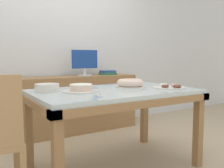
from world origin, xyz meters
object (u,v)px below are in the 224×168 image
object	(u,v)px
book_stack	(108,73)
tealight_left_edge	(82,87)
computer_monitor	(85,62)
cake_chocolate_round	(81,89)
pastry_platter	(170,87)
plate_stack	(47,88)
cake_golden_bundt	(130,83)
tealight_near_front	(100,96)
tealight_centre	(143,89)

from	to	relation	value
book_stack	tealight_left_edge	bearing A→B (deg)	-131.36
computer_monitor	cake_chocolate_round	world-z (taller)	computer_monitor
pastry_platter	tealight_left_edge	bearing A→B (deg)	148.06
plate_stack	tealight_left_edge	size ratio (longest dim) A/B	5.25
pastry_platter	cake_golden_bundt	bearing A→B (deg)	135.26
computer_monitor	plate_stack	size ratio (longest dim) A/B	2.02
pastry_platter	plate_stack	bearing A→B (deg)	160.85
plate_stack	tealight_near_front	size ratio (longest dim) A/B	5.25
pastry_platter	plate_stack	size ratio (longest dim) A/B	1.51
book_stack	tealight_near_front	size ratio (longest dim) A/B	6.36
plate_stack	book_stack	bearing A→B (deg)	40.98
book_stack	tealight_centre	bearing A→B (deg)	-108.52
cake_chocolate_round	tealight_left_edge	bearing A→B (deg)	64.16
pastry_platter	cake_chocolate_round	bearing A→B (deg)	165.82
tealight_left_edge	tealight_near_front	size ratio (longest dim) A/B	1.00
plate_stack	tealight_left_edge	distance (m)	0.37
cake_golden_bundt	plate_stack	size ratio (longest dim) A/B	1.38
computer_monitor	tealight_left_edge	world-z (taller)	computer_monitor
book_stack	cake_chocolate_round	xyz separation A→B (m)	(-1.02, -1.27, -0.04)
pastry_platter	tealight_left_edge	world-z (taller)	pastry_platter
computer_monitor	tealight_left_edge	bearing A→B (deg)	-116.92
pastry_platter	plate_stack	world-z (taller)	plate_stack
book_stack	cake_golden_bundt	world-z (taller)	book_stack
plate_stack	cake_golden_bundt	bearing A→B (deg)	-7.39
computer_monitor	tealight_near_front	size ratio (longest dim) A/B	10.60
computer_monitor	book_stack	xyz separation A→B (m)	(0.38, 0.00, -0.16)
book_stack	tealight_near_front	world-z (taller)	book_stack
pastry_platter	tealight_near_front	distance (m)	0.87
cake_chocolate_round	tealight_near_front	size ratio (longest dim) A/B	7.97
tealight_left_edge	tealight_centre	size ratio (longest dim) A/B	1.00
pastry_platter	tealight_centre	bearing A→B (deg)	174.36
cake_golden_bundt	plate_stack	xyz separation A→B (m)	(-0.82, 0.11, -0.00)
tealight_left_edge	pastry_platter	bearing A→B (deg)	-31.94
cake_golden_bundt	tealight_left_edge	size ratio (longest dim) A/B	7.23
book_stack	cake_golden_bundt	distance (m)	1.29
cake_golden_bundt	plate_stack	bearing A→B (deg)	172.61
plate_stack	tealight_left_edge	world-z (taller)	plate_stack
cake_chocolate_round	tealight_near_front	bearing A→B (deg)	-92.38
computer_monitor	book_stack	world-z (taller)	computer_monitor
tealight_left_edge	cake_chocolate_round	bearing A→B (deg)	-115.84
computer_monitor	book_stack	bearing A→B (deg)	0.21
book_stack	pastry_platter	xyz separation A→B (m)	(-0.18, -1.48, -0.06)
cake_golden_bundt	pastry_platter	size ratio (longest dim) A/B	0.91
cake_golden_bundt	tealight_near_front	world-z (taller)	cake_golden_bundt
computer_monitor	book_stack	size ratio (longest dim) A/B	1.67
book_stack	tealight_centre	size ratio (longest dim) A/B	6.36
tealight_centre	tealight_near_front	size ratio (longest dim) A/B	1.00
book_stack	tealight_centre	world-z (taller)	book_stack
cake_chocolate_round	plate_stack	xyz separation A→B (m)	(-0.25, 0.17, 0.01)
pastry_platter	computer_monitor	bearing A→B (deg)	97.89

